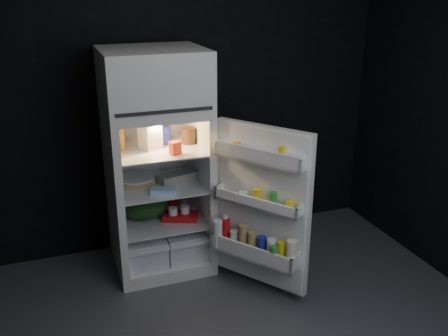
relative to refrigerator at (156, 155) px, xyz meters
name	(u,v)px	position (x,y,z in m)	size (l,w,h in m)	color
wall_back	(156,95)	(0.10, 0.38, 0.39)	(4.00, 0.00, 2.70)	black
refrigerator	(156,155)	(0.00, 0.00, 0.00)	(0.76, 0.71, 1.78)	white
fridge_door	(260,211)	(0.60, -0.68, -0.28)	(0.57, 0.70, 1.22)	white
milk_jug	(150,133)	(-0.05, -0.04, 0.19)	(0.14, 0.14, 0.24)	white
mayo_jar	(164,135)	(0.08, 0.04, 0.14)	(0.10, 0.10, 0.14)	navy
jam_jar	(189,135)	(0.27, -0.01, 0.14)	(0.11, 0.11, 0.13)	#321C0E
amber_bottle	(119,136)	(-0.27, 0.01, 0.18)	(0.08, 0.08, 0.22)	#B1771C
small_carton	(175,148)	(0.09, -0.24, 0.12)	(0.08, 0.06, 0.10)	#EF3E1C
egg_carton	(178,177)	(0.16, -0.05, -0.19)	(0.32, 0.12, 0.07)	gray
pie	(136,180)	(-0.16, 0.05, -0.21)	(0.33, 0.33, 0.04)	#A58757
flat_package	(164,191)	(-0.01, -0.25, -0.21)	(0.19, 0.09, 0.04)	#9DCAF2
wrapped_pkg	(175,173)	(0.16, 0.07, -0.20)	(0.11, 0.09, 0.05)	#EBE6C0
produce_bag	(145,206)	(-0.12, 0.01, -0.43)	(0.37, 0.31, 0.20)	#193815
yogurt_tray	(180,216)	(0.15, -0.12, -0.50)	(0.28, 0.15, 0.05)	red
small_can_red	(172,201)	(0.15, 0.15, -0.48)	(0.07, 0.07, 0.09)	red
small_can_silver	(183,201)	(0.23, 0.11, -0.48)	(0.07, 0.07, 0.09)	silver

